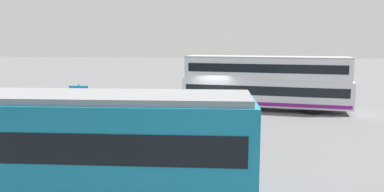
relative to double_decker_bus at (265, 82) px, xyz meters
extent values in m
plane|color=slate|center=(3.80, 1.78, -1.98)|extent=(160.00, 160.00, 0.00)
cube|color=white|center=(-0.01, 0.00, -0.69)|extent=(12.02, 4.39, 1.87)
cube|color=white|center=(-0.01, 0.00, 1.00)|extent=(11.66, 4.24, 1.52)
cube|color=black|center=(-0.01, 0.00, -0.47)|extent=(11.45, 4.33, 0.64)
cube|color=black|center=(-0.01, 0.00, 1.08)|extent=(11.08, 4.17, 0.60)
cube|color=#8C198C|center=(-0.01, 0.00, -1.38)|extent=(11.80, 4.39, 0.24)
cube|color=#B2B2B7|center=(-0.01, 0.00, 1.81)|extent=(11.66, 4.24, 0.10)
cylinder|color=black|center=(3.59, -0.60, -1.48)|extent=(1.39, 2.57, 1.00)
cylinder|color=black|center=(-3.20, 0.53, -1.48)|extent=(1.39, 2.57, 1.00)
cube|color=teal|center=(9.57, 16.37, -0.26)|extent=(15.69, 3.09, 2.95)
cube|color=black|center=(9.57, 16.37, 0.04)|extent=(15.07, 3.10, 0.90)
cube|color=gray|center=(9.57, 16.37, 1.31)|extent=(15.37, 2.87, 0.20)
cylinder|color=black|center=(7.84, 7.52, -1.58)|extent=(0.14, 0.14, 0.80)
cylinder|color=black|center=(8.03, 7.62, -1.58)|extent=(0.14, 0.14, 0.80)
cylinder|color=navy|center=(7.93, 7.57, -0.87)|extent=(0.43, 0.43, 0.62)
sphere|color=beige|center=(7.93, 7.57, -0.45)|extent=(0.22, 0.22, 0.22)
cylinder|color=#4C3F2D|center=(2.34, 9.25, -1.59)|extent=(0.14, 0.14, 0.78)
cylinder|color=#4C3F2D|center=(2.42, 9.46, -1.59)|extent=(0.14, 0.14, 0.78)
cylinder|color=navy|center=(2.38, 9.36, -0.90)|extent=(0.41, 0.41, 0.60)
sphere|color=tan|center=(2.38, 9.36, -0.50)|extent=(0.21, 0.21, 0.21)
cube|color=gray|center=(5.57, 5.92, -0.93)|extent=(7.67, 0.37, 0.06)
cube|color=gray|center=(5.57, 5.92, -1.43)|extent=(7.67, 0.37, 0.06)
cylinder|color=gray|center=(1.74, 6.07, -1.46)|extent=(0.07, 0.07, 1.05)
cylinder|color=gray|center=(5.57, 5.92, -1.46)|extent=(0.07, 0.07, 1.05)
cylinder|color=gray|center=(9.40, 5.76, -1.46)|extent=(0.07, 0.07, 1.05)
cylinder|color=slate|center=(11.56, 5.69, -0.79)|extent=(0.10, 0.10, 2.38)
cube|color=#1999D8|center=(11.56, 5.73, -0.02)|extent=(1.19, 0.07, 0.64)
camera|label=1|loc=(2.57, 27.23, 3.04)|focal=35.12mm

